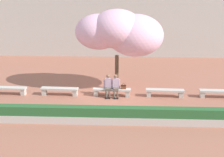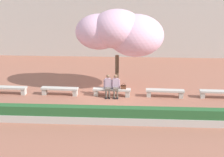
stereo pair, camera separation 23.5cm
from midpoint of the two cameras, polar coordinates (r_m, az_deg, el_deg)
ground_plane at (r=18.06m, az=0.33°, el=-3.22°), size 100.00×100.00×0.00m
building_facade at (r=29.23m, az=1.68°, el=14.00°), size 28.67×4.00×9.54m
stone_bench_west_end at (r=19.25m, az=-18.07°, el=-1.82°), size 2.18×0.51×0.45m
stone_bench_near_west at (r=18.37m, az=-9.19°, el=-2.07°), size 2.18×0.51×0.45m
stone_bench_center at (r=17.96m, az=0.34°, el=-2.28°), size 2.18×0.51×0.45m
stone_bench_near_east at (r=18.06m, az=10.03°, el=-2.44°), size 2.18×0.51×0.45m
stone_bench_east_end at (r=18.67m, az=19.35°, el=-2.52°), size 2.18×0.51×0.45m
person_seated_left at (r=17.80m, az=-0.36°, el=-1.15°), size 0.51×0.69×1.29m
person_seated_right at (r=17.78m, az=1.04°, el=-1.18°), size 0.51×0.70×1.29m
handbag at (r=17.83m, az=2.47°, el=-1.54°), size 0.30×0.15×0.34m
cherry_tree_main at (r=18.44m, az=1.83°, el=8.46°), size 5.20×3.26×4.86m
planter_hedge_foreground at (r=14.50m, az=-0.45°, el=-6.76°), size 17.27×0.50×0.80m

